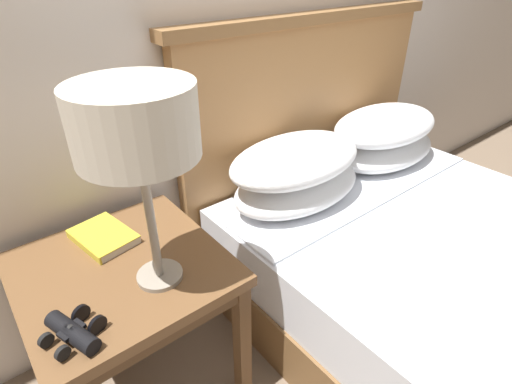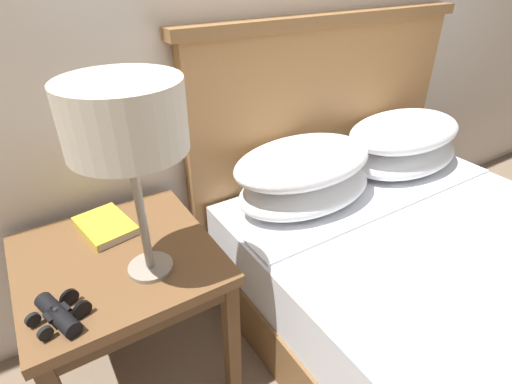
{
  "view_description": "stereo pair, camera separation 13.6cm",
  "coord_description": "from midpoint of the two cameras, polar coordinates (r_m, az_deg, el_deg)",
  "views": [
    {
      "loc": [
        -0.74,
        -0.41,
        1.37
      ],
      "look_at": [
        -0.02,
        0.5,
        0.67
      ],
      "focal_mm": 28.0,
      "sensor_mm": 36.0,
      "label": 1
    },
    {
      "loc": [
        -0.63,
        -0.49,
        1.37
      ],
      "look_at": [
        -0.02,
        0.5,
        0.67
      ],
      "focal_mm": 28.0,
      "sensor_mm": 36.0,
      "label": 2
    }
  ],
  "objects": [
    {
      "name": "bed",
      "position": [
        1.73,
        27.35,
        -11.25
      ],
      "size": [
        1.45,
        1.79,
        1.16
      ],
      "color": "brown",
      "rests_on": "ground_plane"
    },
    {
      "name": "nightstand",
      "position": [
        1.34,
        -16.04,
        -11.24
      ],
      "size": [
        0.58,
        0.58,
        0.57
      ],
      "color": "brown",
      "rests_on": "ground_plane"
    },
    {
      "name": "book_on_nightstand",
      "position": [
        1.41,
        -18.24,
        -4.75
      ],
      "size": [
        0.18,
        0.23,
        0.03
      ],
      "color": "silver",
      "rests_on": "nightstand"
    },
    {
      "name": "table_lamp",
      "position": [
        0.98,
        -14.51,
        9.77
      ],
      "size": [
        0.29,
        0.29,
        0.56
      ],
      "color": "gray",
      "rests_on": "nightstand"
    },
    {
      "name": "binoculars_pair",
      "position": [
        1.13,
        -23.24,
        -15.89
      ],
      "size": [
        0.15,
        0.16,
        0.05
      ],
      "color": "black",
      "rests_on": "nightstand"
    }
  ]
}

